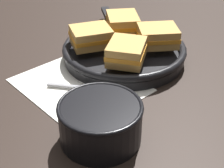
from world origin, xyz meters
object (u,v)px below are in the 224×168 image
(sandwich_far_right, at_px, (158,36))
(skillet, at_px, (124,51))
(sandwich_near_left, at_px, (123,23))
(sandwich_far_left, at_px, (127,52))
(spoon, at_px, (92,88))
(soup_bowl, at_px, (100,120))
(sandwich_near_right, at_px, (91,37))

(sandwich_far_right, bearing_deg, skillet, -131.31)
(sandwich_near_left, bearing_deg, sandwich_far_left, -39.84)
(spoon, xyz_separation_m, skillet, (-0.06, 0.16, 0.01))
(soup_bowl, height_order, sandwich_far_right, sandwich_far_right)
(sandwich_near_right, bearing_deg, sandwich_far_left, 5.16)
(spoon, height_order, sandwich_near_left, sandwich_near_left)
(spoon, relative_size, sandwich_far_right, 0.99)
(sandwich_near_left, height_order, sandwich_far_left, same)
(spoon, relative_size, sandwich_far_left, 0.99)
(spoon, distance_m, sandwich_far_right, 0.23)
(sandwich_near_left, bearing_deg, sandwich_near_right, -84.84)
(spoon, bearing_deg, sandwich_far_left, 50.02)
(sandwich_near_left, relative_size, sandwich_far_right, 1.00)
(soup_bowl, xyz_separation_m, sandwich_near_left, (-0.26, 0.29, 0.02))
(sandwich_near_left, distance_m, sandwich_far_right, 0.12)
(skillet, distance_m, sandwich_near_right, 0.09)
(skillet, height_order, sandwich_near_right, sandwich_near_right)
(spoon, height_order, skillet, skillet)
(skillet, distance_m, sandwich_near_left, 0.09)
(sandwich_far_left, bearing_deg, skillet, 140.39)
(skillet, bearing_deg, soup_bowl, -50.96)
(soup_bowl, xyz_separation_m, sandwich_far_left, (-0.13, 0.19, 0.02))
(spoon, bearing_deg, sandwich_far_right, 53.32)
(sandwich_near_left, bearing_deg, spoon, -58.88)
(soup_bowl, xyz_separation_m, spoon, (-0.13, 0.08, -0.04))
(skillet, relative_size, sandwich_near_left, 3.26)
(skillet, bearing_deg, sandwich_near_left, 139.91)
(sandwich_near_right, bearing_deg, soup_bowl, -35.46)
(soup_bowl, distance_m, spoon, 0.16)
(sandwich_near_left, xyz_separation_m, sandwich_near_right, (0.01, -0.12, 0.00))
(sandwich_near_left, relative_size, sandwich_far_left, 1.00)
(sandwich_far_left, xyz_separation_m, sandwich_far_right, (-0.01, 0.12, 0.00))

